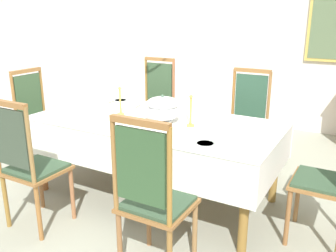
{
  "coord_description": "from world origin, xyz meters",
  "views": [
    {
      "loc": [
        1.68,
        -2.7,
        1.69
      ],
      "look_at": [
        0.2,
        -0.08,
        0.76
      ],
      "focal_mm": 38.79,
      "sensor_mm": 36.0,
      "label": 1
    }
  ],
  "objects": [
    {
      "name": "candlestick_east",
      "position": [
        0.37,
        0.01,
        0.91
      ],
      "size": [
        0.07,
        0.07,
        0.38
      ],
      "color": "gold",
      "rests_on": "tablecloth"
    },
    {
      "name": "chair_south_b",
      "position": [
        0.57,
        -0.94,
        0.58
      ],
      "size": [
        0.44,
        0.42,
        1.12
      ],
      "color": "brown",
      "rests_on": "ground"
    },
    {
      "name": "candlestick_west",
      "position": [
        -0.37,
        0.01,
        0.91
      ],
      "size": [
        0.07,
        0.07,
        0.38
      ],
      "color": "gold",
      "rests_on": "tablecloth"
    },
    {
      "name": "chair_south_a",
      "position": [
        -0.57,
        -0.94,
        0.57
      ],
      "size": [
        0.44,
        0.42,
        1.09
      ],
      "color": "brown",
      "rests_on": "ground"
    },
    {
      "name": "bowl_near_left",
      "position": [
        -0.29,
        0.4,
        0.78
      ],
      "size": [
        0.19,
        0.19,
        0.05
      ],
      "color": "silver",
      "rests_on": "tablecloth"
    },
    {
      "name": "bowl_far_right",
      "position": [
        0.17,
        -0.43,
        0.78
      ],
      "size": [
        0.14,
        0.14,
        0.04
      ],
      "color": "silver",
      "rests_on": "tablecloth"
    },
    {
      "name": "chair_north_b",
      "position": [
        0.57,
        0.96,
        0.58
      ],
      "size": [
        0.44,
        0.42,
        1.13
      ],
      "rotation": [
        0.0,
        0.0,
        3.14
      ],
      "color": "brown",
      "rests_on": "ground"
    },
    {
      "name": "ground",
      "position": [
        0.0,
        0.0,
        -0.02
      ],
      "size": [
        7.3,
        5.69,
        0.04
      ],
      "primitive_type": "cube",
      "color": "#999C8B"
    },
    {
      "name": "chair_head_west",
      "position": [
        -1.53,
        0.01,
        0.57
      ],
      "size": [
        0.42,
        0.44,
        1.11
      ],
      "rotation": [
        0.0,
        0.0,
        -1.57
      ],
      "color": "#9E6A3C",
      "rests_on": "ground"
    },
    {
      "name": "soup_tureen",
      "position": [
        0.09,
        0.01,
        0.88
      ],
      "size": [
        0.32,
        0.32,
        0.25
      ],
      "color": "silver",
      "rests_on": "tablecloth"
    },
    {
      "name": "bowl_near_right",
      "position": [
        -0.68,
        0.41,
        0.78
      ],
      "size": [
        0.15,
        0.15,
        0.03
      ],
      "color": "silver",
      "rests_on": "tablecloth"
    },
    {
      "name": "dining_table",
      "position": [
        0.0,
        0.01,
        0.68
      ],
      "size": [
        2.25,
        1.08,
        0.75
      ],
      "color": "#9E5A31",
      "rests_on": "ground"
    },
    {
      "name": "back_wall",
      "position": [
        0.0,
        2.89,
        1.67
      ],
      "size": [
        7.3,
        0.08,
        3.34
      ],
      "primitive_type": "cube",
      "color": "silver",
      "rests_on": "ground"
    },
    {
      "name": "bowl_far_left",
      "position": [
        0.7,
        -0.41,
        0.78
      ],
      "size": [
        0.15,
        0.15,
        0.03
      ],
      "color": "silver",
      "rests_on": "tablecloth"
    },
    {
      "name": "chair_head_east",
      "position": [
        1.53,
        0.01,
        0.58
      ],
      "size": [
        0.42,
        0.44,
        1.12
      ],
      "rotation": [
        0.0,
        0.0,
        1.57
      ],
      "color": "brown",
      "rests_on": "ground"
    },
    {
      "name": "tablecloth",
      "position": [
        0.0,
        0.01,
        0.68
      ],
      "size": [
        2.27,
        1.1,
        0.34
      ],
      "color": "white",
      "rests_on": "dining_table"
    },
    {
      "name": "chair_north_a",
      "position": [
        -0.57,
        0.96,
        0.6
      ],
      "size": [
        0.44,
        0.42,
        1.19
      ],
      "rotation": [
        0.0,
        0.0,
        3.14
      ],
      "color": "#9B642A",
      "rests_on": "ground"
    },
    {
      "name": "spoon_secondary",
      "position": [
        -0.78,
        0.44,
        0.76
      ],
      "size": [
        0.03,
        0.18,
        0.01
      ],
      "rotation": [
        0.0,
        0.0,
        0.03
      ],
      "color": "gold",
      "rests_on": "tablecloth"
    },
    {
      "name": "spoon_primary",
      "position": [
        -0.42,
        0.43,
        0.76
      ],
      "size": [
        0.04,
        0.18,
        0.01
      ],
      "rotation": [
        0.0,
        0.0,
        0.14
      ],
      "color": "gold",
      "rests_on": "tablecloth"
    }
  ]
}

